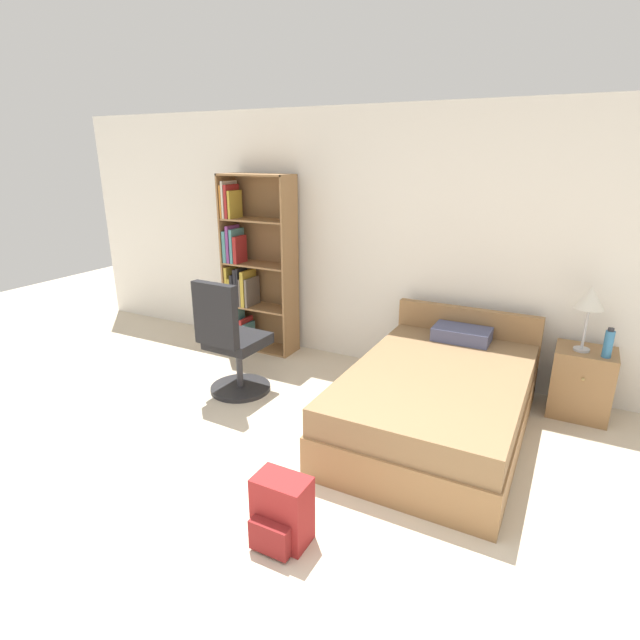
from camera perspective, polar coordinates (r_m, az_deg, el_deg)
ground_plane at (r=2.93m, az=-9.41°, el=-29.16°), size 14.00×14.00×0.00m
wall_back at (r=4.99m, az=12.68°, el=8.22°), size 9.00×0.06×2.60m
bookshelf at (r=5.67m, az=-7.93°, el=5.66°), size 0.82×0.33×1.95m
bed at (r=4.18m, az=13.34°, el=-8.74°), size 1.32×2.06×0.79m
office_chair at (r=4.62m, az=-10.10°, el=-2.74°), size 0.57×0.61×1.12m
nightstand at (r=4.83m, az=27.69°, el=-6.34°), size 0.47×0.42×0.60m
table_lamp at (r=4.56m, az=28.50°, el=2.04°), size 0.23×0.23×0.55m
water_bottle at (r=4.60m, az=30.09°, el=-2.34°), size 0.07×0.07×0.25m
backpack_red at (r=3.08m, az=-4.47°, el=-21.06°), size 0.32×0.28×0.42m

